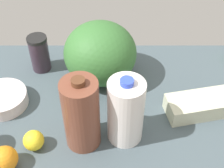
{
  "coord_description": "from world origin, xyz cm",
  "views": [
    {
      "loc": [
        -0.1,
        -84.92,
        92.61
      ],
      "look_at": [
        0.0,
        0.0,
        13.0
      ],
      "focal_mm": 50.0,
      "sensor_mm": 36.0,
      "label": 1
    }
  ],
  "objects_px": {
    "egg_carton": "(206,104)",
    "orange_near_front": "(5,159)",
    "shaker_bottle": "(39,53)",
    "watermelon": "(100,53)",
    "chocolate_milk_jug": "(81,114)",
    "mixing_bowl": "(3,99)",
    "lemon_far_back": "(34,140)",
    "milk_jug": "(126,111)"
  },
  "relations": [
    {
      "from": "watermelon",
      "to": "shaker_bottle",
      "type": "distance_m",
      "value": 0.27
    },
    {
      "from": "mixing_bowl",
      "to": "orange_near_front",
      "type": "relative_size",
      "value": 2.23
    },
    {
      "from": "milk_jug",
      "to": "egg_carton",
      "type": "distance_m",
      "value": 0.35
    },
    {
      "from": "mixing_bowl",
      "to": "lemon_far_back",
      "type": "bearing_deg",
      "value": -52.17
    },
    {
      "from": "milk_jug",
      "to": "chocolate_milk_jug",
      "type": "xyz_separation_m",
      "value": [
        -0.14,
        -0.02,
        0.01
      ]
    },
    {
      "from": "egg_carton",
      "to": "mixing_bowl",
      "type": "bearing_deg",
      "value": 165.72
    },
    {
      "from": "milk_jug",
      "to": "lemon_far_back",
      "type": "height_order",
      "value": "milk_jug"
    },
    {
      "from": "chocolate_milk_jug",
      "to": "mixing_bowl",
      "type": "bearing_deg",
      "value": 151.76
    },
    {
      "from": "egg_carton",
      "to": "orange_near_front",
      "type": "distance_m",
      "value": 0.74
    },
    {
      "from": "milk_jug",
      "to": "shaker_bottle",
      "type": "xyz_separation_m",
      "value": [
        -0.36,
        0.37,
        -0.04
      ]
    },
    {
      "from": "mixing_bowl",
      "to": "shaker_bottle",
      "type": "bearing_deg",
      "value": 62.55
    },
    {
      "from": "shaker_bottle",
      "to": "chocolate_milk_jug",
      "type": "bearing_deg",
      "value": -61.73
    },
    {
      "from": "orange_near_front",
      "to": "lemon_far_back",
      "type": "bearing_deg",
      "value": 45.14
    },
    {
      "from": "shaker_bottle",
      "to": "egg_carton",
      "type": "bearing_deg",
      "value": -20.74
    },
    {
      "from": "egg_carton",
      "to": "lemon_far_back",
      "type": "relative_size",
      "value": 4.29
    },
    {
      "from": "lemon_far_back",
      "to": "shaker_bottle",
      "type": "bearing_deg",
      "value": 96.04
    },
    {
      "from": "egg_carton",
      "to": "shaker_bottle",
      "type": "bearing_deg",
      "value": 147.52
    },
    {
      "from": "chocolate_milk_jug",
      "to": "lemon_far_back",
      "type": "xyz_separation_m",
      "value": [
        -0.17,
        -0.03,
        -0.1
      ]
    },
    {
      "from": "milk_jug",
      "to": "egg_carton",
      "type": "bearing_deg",
      "value": 20.62
    },
    {
      "from": "milk_jug",
      "to": "lemon_far_back",
      "type": "distance_m",
      "value": 0.33
    },
    {
      "from": "egg_carton",
      "to": "orange_near_front",
      "type": "height_order",
      "value": "orange_near_front"
    },
    {
      "from": "milk_jug",
      "to": "shaker_bottle",
      "type": "relative_size",
      "value": 1.64
    },
    {
      "from": "chocolate_milk_jug",
      "to": "shaker_bottle",
      "type": "xyz_separation_m",
      "value": [
        -0.21,
        0.39,
        -0.05
      ]
    },
    {
      "from": "watermelon",
      "to": "lemon_far_back",
      "type": "xyz_separation_m",
      "value": [
        -0.22,
        -0.36,
        -0.09
      ]
    },
    {
      "from": "egg_carton",
      "to": "orange_near_front",
      "type": "relative_size",
      "value": 3.6
    },
    {
      "from": "watermelon",
      "to": "mixing_bowl",
      "type": "distance_m",
      "value": 0.42
    },
    {
      "from": "lemon_far_back",
      "to": "mixing_bowl",
      "type": "bearing_deg",
      "value": 127.83
    },
    {
      "from": "chocolate_milk_jug",
      "to": "lemon_far_back",
      "type": "height_order",
      "value": "chocolate_milk_jug"
    },
    {
      "from": "milk_jug",
      "to": "mixing_bowl",
      "type": "xyz_separation_m",
      "value": [
        -0.47,
        0.15,
        -0.1
      ]
    },
    {
      "from": "lemon_far_back",
      "to": "watermelon",
      "type": "bearing_deg",
      "value": 59.09
    },
    {
      "from": "watermelon",
      "to": "mixing_bowl",
      "type": "bearing_deg",
      "value": -156.89
    },
    {
      "from": "milk_jug",
      "to": "shaker_bottle",
      "type": "distance_m",
      "value": 0.52
    },
    {
      "from": "mixing_bowl",
      "to": "lemon_far_back",
      "type": "relative_size",
      "value": 2.66
    },
    {
      "from": "orange_near_front",
      "to": "chocolate_milk_jug",
      "type": "bearing_deg",
      "value": 23.62
    },
    {
      "from": "shaker_bottle",
      "to": "orange_near_front",
      "type": "distance_m",
      "value": 0.5
    },
    {
      "from": "milk_jug",
      "to": "shaker_bottle",
      "type": "height_order",
      "value": "milk_jug"
    },
    {
      "from": "egg_carton",
      "to": "lemon_far_back",
      "type": "distance_m",
      "value": 0.65
    },
    {
      "from": "watermelon",
      "to": "orange_near_front",
      "type": "height_order",
      "value": "watermelon"
    },
    {
      "from": "watermelon",
      "to": "shaker_bottle",
      "type": "relative_size",
      "value": 1.81
    },
    {
      "from": "mixing_bowl",
      "to": "orange_near_front",
      "type": "distance_m",
      "value": 0.29
    },
    {
      "from": "shaker_bottle",
      "to": "lemon_far_back",
      "type": "distance_m",
      "value": 0.43
    },
    {
      "from": "chocolate_milk_jug",
      "to": "lemon_far_back",
      "type": "distance_m",
      "value": 0.2
    }
  ]
}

